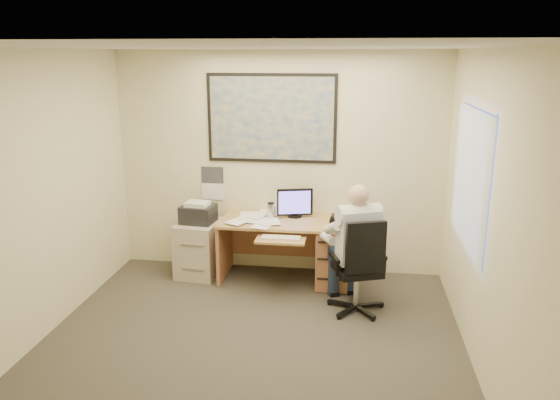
# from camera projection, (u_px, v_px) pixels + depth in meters

# --- Properties ---
(room_shell) EXTENTS (4.00, 4.50, 2.70)m
(room_shell) POSITION_uv_depth(u_px,v_px,m) (242.00, 216.00, 4.50)
(room_shell) COLOR #3A362D
(room_shell) RESTS_ON ground
(desk) EXTENTS (1.60, 0.97, 1.09)m
(desk) POSITION_uv_depth(u_px,v_px,m) (316.00, 246.00, 6.48)
(desk) COLOR tan
(desk) RESTS_ON ground
(world_map) EXTENTS (1.56, 0.03, 1.06)m
(world_map) POSITION_uv_depth(u_px,v_px,m) (271.00, 119.00, 6.50)
(world_map) COLOR #1E4C93
(world_map) RESTS_ON room_shell
(wall_calendar) EXTENTS (0.28, 0.01, 0.42)m
(wall_calendar) POSITION_uv_depth(u_px,v_px,m) (213.00, 183.00, 6.82)
(wall_calendar) COLOR white
(wall_calendar) RESTS_ON room_shell
(window_blinds) EXTENTS (0.06, 1.40, 1.30)m
(window_blinds) POSITION_uv_depth(u_px,v_px,m) (472.00, 179.00, 4.95)
(window_blinds) COLOR #EDE7CD
(window_blinds) RESTS_ON room_shell
(filing_cabinet) EXTENTS (0.54, 0.62, 0.93)m
(filing_cabinet) POSITION_uv_depth(u_px,v_px,m) (199.00, 243.00, 6.68)
(filing_cabinet) COLOR #BEB199
(filing_cabinet) RESTS_ON ground
(office_chair) EXTENTS (0.80, 0.80, 1.05)m
(office_chair) POSITION_uv_depth(u_px,v_px,m) (355.00, 285.00, 5.71)
(office_chair) COLOR black
(office_chair) RESTS_ON ground
(person) EXTENTS (0.86, 0.99, 1.37)m
(person) POSITION_uv_depth(u_px,v_px,m) (358.00, 248.00, 5.69)
(person) COLOR silver
(person) RESTS_ON office_chair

